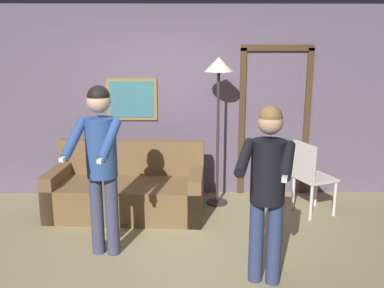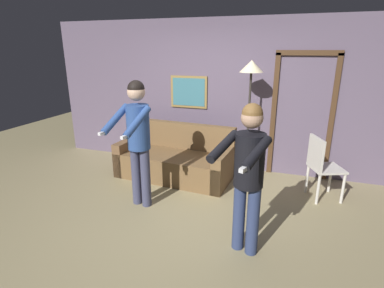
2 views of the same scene
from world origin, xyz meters
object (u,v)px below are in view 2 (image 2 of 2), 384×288
at_px(person_standing_left, 138,133).
at_px(dining_chair_distant, 321,164).
at_px(couch, 175,161).
at_px(person_standing_right, 248,168).
at_px(torchiere_lamp, 251,79).

distance_m(person_standing_left, dining_chair_distant, 2.62).
xyz_separation_m(couch, person_standing_right, (1.44, -1.63, 0.69)).
height_order(torchiere_lamp, dining_chair_distant, torchiere_lamp).
height_order(person_standing_left, person_standing_right, person_standing_left).
relative_size(torchiere_lamp, dining_chair_distant, 2.08).
bearing_deg(couch, torchiere_lamp, 14.70).
height_order(couch, dining_chair_distant, dining_chair_distant).
relative_size(torchiere_lamp, person_standing_left, 1.12).
bearing_deg(person_standing_left, dining_chair_distant, 23.21).
bearing_deg(torchiere_lamp, dining_chair_distant, -18.47).
bearing_deg(torchiere_lamp, person_standing_left, -131.81).
height_order(couch, person_standing_right, person_standing_right).
distance_m(person_standing_right, dining_chair_distant, 1.82).
bearing_deg(person_standing_left, person_standing_right, -19.82).
height_order(torchiere_lamp, person_standing_left, torchiere_lamp).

